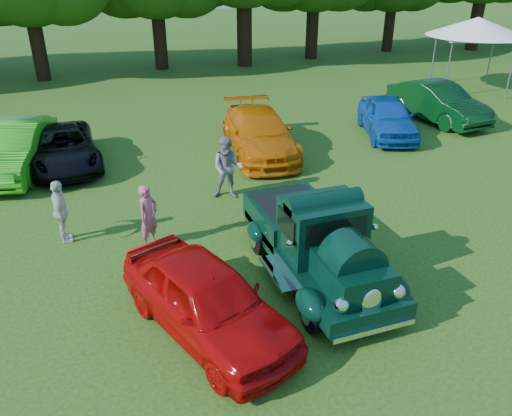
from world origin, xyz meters
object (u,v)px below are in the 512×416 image
object	(u,v)px
red_convertible	(207,299)
spectator_white	(61,212)
spectator_pink	(149,216)
back_car_orange	(259,133)
spectator_grey	(228,168)
hero_pickup	(316,242)
canopy_tent	(477,27)
back_car_blue	(387,117)
back_car_green	(437,102)
back_car_lime	(15,148)
back_car_black	(63,148)

from	to	relation	value
red_convertible	spectator_white	distance (m)	4.84
spectator_pink	back_car_orange	bearing A→B (deg)	6.30
back_car_orange	spectator_grey	xyz separation A→B (m)	(-2.02, -3.03, 0.16)
hero_pickup	canopy_tent	bearing A→B (deg)	40.57
back_car_blue	back_car_green	bearing A→B (deg)	36.61
back_car_lime	back_car_black	size ratio (longest dim) A/B	1.05
spectator_grey	spectator_pink	bearing A→B (deg)	-121.88
back_car_lime	back_car_black	distance (m)	1.40
spectator_grey	spectator_white	distance (m)	4.45
hero_pickup	red_convertible	xyz separation A→B (m)	(-2.58, -0.96, -0.12)
back_car_lime	back_car_green	distance (m)	15.80
back_car_green	spectator_pink	size ratio (longest dim) A/B	3.05
back_car_black	back_car_orange	distance (m)	6.36
back_car_orange	canopy_tent	bearing A→B (deg)	28.46
red_convertible	back_car_blue	world-z (taller)	back_car_blue
back_car_black	back_car_orange	size ratio (longest dim) A/B	0.89
hero_pickup	spectator_pink	distance (m)	3.89
hero_pickup	back_car_green	distance (m)	12.73
back_car_lime	spectator_grey	world-z (taller)	spectator_grey
back_car_green	spectator_pink	world-z (taller)	back_car_green
back_car_green	spectator_grey	distance (m)	10.98
back_car_orange	back_car_green	xyz separation A→B (m)	(8.13, 1.16, 0.04)
spectator_grey	spectator_white	size ratio (longest dim) A/B	1.14
back_car_green	spectator_white	xyz separation A→B (m)	(-14.48, -5.20, 0.01)
hero_pickup	back_car_blue	size ratio (longest dim) A/B	1.14
hero_pickup	back_car_lime	world-z (taller)	hero_pickup
spectator_grey	back_car_orange	bearing A→B (deg)	76.73
hero_pickup	spectator_white	bearing A→B (deg)	146.73
hero_pickup	back_car_orange	xyz separation A→B (m)	(1.39, 7.29, -0.07)
spectator_white	back_car_black	bearing A→B (deg)	-2.12
canopy_tent	red_convertible	bearing A→B (deg)	-141.99
red_convertible	spectator_pink	size ratio (longest dim) A/B	2.62
hero_pickup	back_car_green	world-z (taller)	hero_pickup
hero_pickup	back_car_orange	size ratio (longest dim) A/B	0.94
back_car_orange	spectator_grey	bearing A→B (deg)	-116.08
back_car_orange	canopy_tent	xyz separation A→B (m)	(12.82, 4.87, 2.32)
canopy_tent	hero_pickup	bearing A→B (deg)	-139.43
back_car_blue	spectator_grey	distance (m)	7.90
back_car_blue	back_car_green	size ratio (longest dim) A/B	0.89
back_car_orange	spectator_pink	distance (m)	6.65
back_car_black	canopy_tent	size ratio (longest dim) A/B	0.72
back_car_lime	back_car_blue	distance (m)	12.86
back_car_orange	spectator_pink	bearing A→B (deg)	-124.63
back_car_blue	spectator_white	world-z (taller)	spectator_white
back_car_lime	back_car_blue	size ratio (longest dim) A/B	1.12
spectator_pink	canopy_tent	size ratio (longest dim) A/B	0.25
back_car_lime	red_convertible	bearing A→B (deg)	-55.64
hero_pickup	canopy_tent	distance (m)	18.84
back_car_lime	spectator_pink	world-z (taller)	back_car_lime
back_car_lime	canopy_tent	bearing A→B (deg)	23.29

